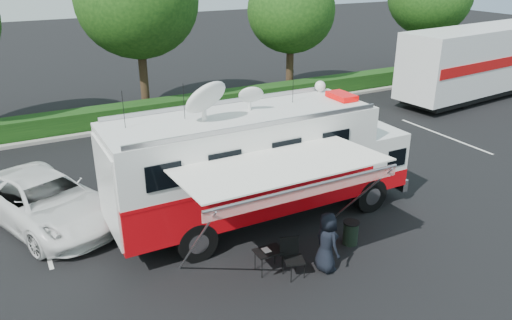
{
  "coord_description": "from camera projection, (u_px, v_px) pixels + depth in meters",
  "views": [
    {
      "loc": [
        -6.97,
        -12.54,
        8.03
      ],
      "look_at": [
        0.0,
        0.5,
        1.9
      ],
      "focal_mm": 35.0,
      "sensor_mm": 36.0,
      "label": 1
    }
  ],
  "objects": [
    {
      "name": "folding_table",
      "position": [
        269.0,
        252.0,
        13.42
      ],
      "size": [
        0.77,
        0.55,
        0.65
      ],
      "color": "black",
      "rests_on": "ground_plane"
    },
    {
      "name": "person",
      "position": [
        325.0,
        269.0,
        13.71
      ],
      "size": [
        0.59,
        0.87,
        1.73
      ],
      "primitive_type": "imported",
      "rotation": [
        0.0,
        0.0,
        1.61
      ],
      "color": "black",
      "rests_on": "ground_plane"
    },
    {
      "name": "awning",
      "position": [
        284.0,
        170.0,
        12.48
      ],
      "size": [
        5.34,
        2.75,
        3.22
      ],
      "color": "white",
      "rests_on": "ground_plane"
    },
    {
      "name": "trash_bin",
      "position": [
        351.0,
        233.0,
        14.8
      ],
      "size": [
        0.49,
        0.49,
        0.73
      ],
      "color": "black",
      "rests_on": "ground_plane"
    },
    {
      "name": "folding_chair",
      "position": [
        292.0,
        253.0,
        13.28
      ],
      "size": [
        0.65,
        0.68,
        1.09
      ],
      "color": "black",
      "rests_on": "ground_plane"
    },
    {
      "name": "ground_plane",
      "position": [
        263.0,
        219.0,
        16.33
      ],
      "size": [
        120.0,
        120.0,
        0.0
      ],
      "primitive_type": "plane",
      "color": "black",
      "rests_on": "ground"
    },
    {
      "name": "back_border",
      "position": [
        161.0,
        18.0,
        25.42
      ],
      "size": [
        60.0,
        6.14,
        8.87
      ],
      "color": "#9E998E",
      "rests_on": "ground_plane"
    },
    {
      "name": "command_truck",
      "position": [
        261.0,
        163.0,
        15.52
      ],
      "size": [
        9.77,
        2.69,
        4.7
      ],
      "color": "black",
      "rests_on": "ground_plane"
    },
    {
      "name": "stall_lines",
      "position": [
        213.0,
        187.0,
        18.55
      ],
      "size": [
        24.12,
        5.5,
        0.01
      ],
      "color": "silver",
      "rests_on": "ground_plane"
    },
    {
      "name": "semi_trailer",
      "position": [
        490.0,
        60.0,
        29.65
      ],
      "size": [
        13.71,
        4.24,
        4.16
      ],
      "color": "silver",
      "rests_on": "ground_plane"
    },
    {
      "name": "white_suv",
      "position": [
        49.0,
        223.0,
        16.04
      ],
      "size": [
        4.64,
        6.37,
        1.61
      ],
      "primitive_type": "imported",
      "rotation": [
        0.0,
        0.0,
        0.38
      ],
      "color": "white",
      "rests_on": "ground_plane"
    }
  ]
}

